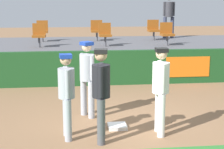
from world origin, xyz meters
name	(u,v)px	position (x,y,z in m)	size (l,w,h in m)	color
ground_plane	(128,127)	(0.00, 0.00, 0.00)	(60.00, 60.00, 0.00)	#846042
first_base	(117,126)	(-0.26, -0.07, 0.04)	(0.40, 0.40, 0.08)	white
player_fielder_home	(161,85)	(0.59, -0.51, 1.05)	(0.37, 0.56, 1.82)	white
player_runner_visitor	(67,90)	(-1.34, -0.54, 1.01)	(0.36, 0.48, 1.73)	#9EA3AD
player_coach_visitor	(87,74)	(-0.86, 0.83, 1.05)	(0.47, 0.47, 1.81)	#9EA3AD
player_umpire	(101,89)	(-0.67, -0.78, 1.08)	(0.39, 0.52, 1.86)	#4C4C51
field_wall	(109,68)	(0.01, 4.11, 0.57)	(18.00, 0.26, 1.14)	#19471E
bleacher_platform	(102,56)	(0.00, 6.68, 0.55)	(18.00, 4.80, 1.10)	#59595E
seat_front_center	(105,33)	(0.03, 5.56, 1.58)	(0.44, 0.44, 0.84)	#4C4C51
seat_front_right	(167,33)	(2.32, 5.56, 1.58)	(0.47, 0.44, 0.84)	#4C4C51
seat_back_left	(42,30)	(-2.34, 7.36, 1.58)	(0.45, 0.44, 0.84)	#4C4C51
seat_front_left	(39,34)	(-2.33, 5.56, 1.58)	(0.46, 0.44, 0.84)	#4C4C51
seat_back_center	(97,29)	(-0.14, 7.36, 1.58)	(0.47, 0.44, 0.84)	#4C4C51
seat_back_right	(153,29)	(2.23, 7.36, 1.58)	(0.48, 0.44, 0.84)	#4C4C51
spectator_hooded	(169,13)	(3.07, 8.08, 2.19)	(0.53, 0.36, 1.87)	#33384C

